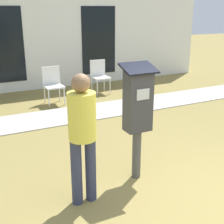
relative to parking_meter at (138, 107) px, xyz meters
The scene contains 6 objects.
sidewalk 3.13m from the parking_meter, 79.15° to the left, with size 12.00×1.10×0.02m.
building_facade 5.71m from the parking_meter, 84.37° to the left, with size 10.00×0.26×3.20m.
parking_meter is the anchor object (origin of this frame).
person_standing 0.89m from the parking_meter, 165.93° to the right, with size 0.32×0.32×1.58m.
outdoor_chair_left 4.02m from the parking_meter, 89.83° to the left, with size 0.44×0.44×0.90m.
outdoor_chair_middle 4.66m from the parking_meter, 71.75° to the left, with size 0.44×0.44×0.90m.
Camera 1 is at (-2.59, -2.06, 2.24)m, focal length 50.00 mm.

